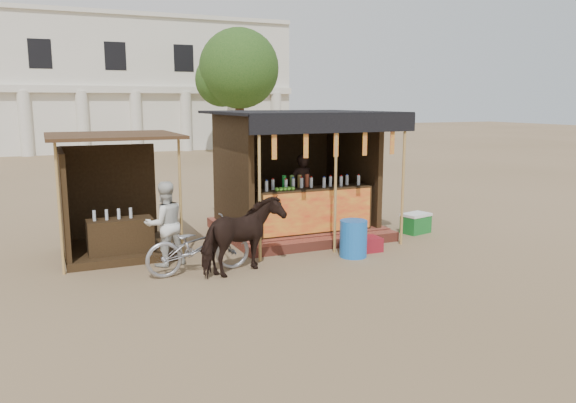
# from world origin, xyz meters

# --- Properties ---
(ground) EXTENTS (120.00, 120.00, 0.00)m
(ground) POSITION_xyz_m (0.00, 0.00, 0.00)
(ground) COLOR #846B4C
(ground) RESTS_ON ground
(main_stall) EXTENTS (3.60, 3.61, 2.78)m
(main_stall) POSITION_xyz_m (1.01, 3.36, 1.02)
(main_stall) COLOR brown
(main_stall) RESTS_ON ground
(secondary_stall) EXTENTS (2.40, 2.40, 2.38)m
(secondary_stall) POSITION_xyz_m (-3.17, 3.24, 0.85)
(secondary_stall) COLOR #332312
(secondary_stall) RESTS_ON ground
(cow) EXTENTS (1.73, 1.29, 1.33)m
(cow) POSITION_xyz_m (-1.14, 0.97, 0.66)
(cow) COLOR black
(cow) RESTS_ON ground
(motorbike) EXTENTS (1.91, 0.74, 0.99)m
(motorbike) POSITION_xyz_m (-1.85, 1.28, 0.49)
(motorbike) COLOR #9899A0
(motorbike) RESTS_ON ground
(bystander) EXTENTS (0.85, 0.71, 1.56)m
(bystander) POSITION_xyz_m (-2.29, 2.00, 0.78)
(bystander) COLOR silver
(bystander) RESTS_ON ground
(blue_barrel) EXTENTS (0.55, 0.55, 0.72)m
(blue_barrel) POSITION_xyz_m (1.18, 1.12, 0.36)
(blue_barrel) COLOR blue
(blue_barrel) RESTS_ON ground
(red_crate) EXTENTS (0.42, 0.45, 0.29)m
(red_crate) POSITION_xyz_m (1.70, 1.37, 0.14)
(red_crate) COLOR maroon
(red_crate) RESTS_ON ground
(cooler) EXTENTS (0.73, 0.58, 0.46)m
(cooler) POSITION_xyz_m (3.52, 2.29, 0.23)
(cooler) COLOR #186D27
(cooler) RESTS_ON ground
(background_building) EXTENTS (26.00, 7.45, 8.18)m
(background_building) POSITION_xyz_m (-2.00, 29.94, 3.98)
(background_building) COLOR silver
(background_building) RESTS_ON ground
(tree) EXTENTS (4.50, 4.40, 7.00)m
(tree) POSITION_xyz_m (5.81, 22.14, 4.63)
(tree) COLOR #382314
(tree) RESTS_ON ground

